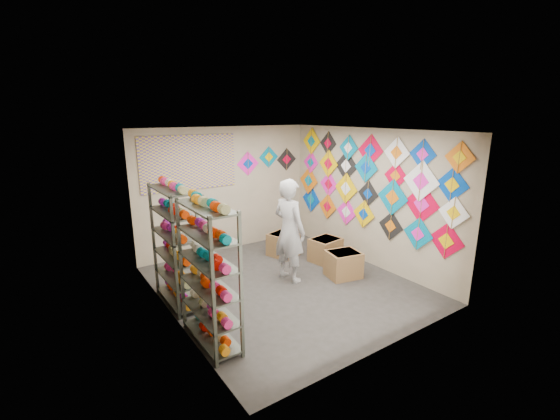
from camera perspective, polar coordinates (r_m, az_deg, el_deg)
ground at (r=6.81m, az=0.73°, el=-11.30°), size 4.50×4.50×0.00m
room_walls at (r=6.27m, az=0.78°, el=2.35°), size 4.50×4.50×4.50m
shelf_rack_front at (r=4.95m, az=-10.77°, el=-9.81°), size 0.40×1.10×1.90m
shelf_rack_back at (r=6.09m, az=-15.70°, el=-5.40°), size 0.40×1.10×1.90m
string_spools at (r=5.48m, az=-13.56°, el=-6.46°), size 0.12×2.36×0.12m
kite_wall_display at (r=7.56m, az=13.23°, el=3.88°), size 0.05×4.29×2.02m
back_wall_kites at (r=8.65m, az=-1.86°, el=7.60°), size 1.59×0.02×0.64m
poster at (r=7.81m, az=-13.64°, el=7.01°), size 2.00×0.01×1.10m
shopkeeper at (r=6.68m, az=1.43°, el=-3.14°), size 0.85×0.70×1.88m
carton_a at (r=7.13m, az=9.63°, el=-8.16°), size 0.67×0.60×0.49m
carton_b at (r=7.80m, az=6.93°, el=-6.03°), size 0.66×0.57×0.48m
carton_c at (r=8.03m, az=0.49°, el=-5.29°), size 0.65×0.68×0.48m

